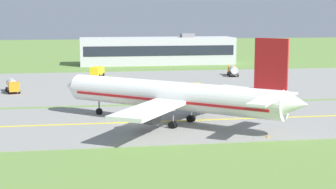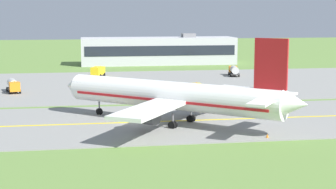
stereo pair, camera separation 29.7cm
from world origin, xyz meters
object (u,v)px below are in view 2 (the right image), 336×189
at_px(service_truck_baggage, 13,85).
at_px(service_truck_fuel, 98,71).
at_px(service_truck_pushback, 234,70).
at_px(service_truck_catering, 202,89).
at_px(airplane_lead, 173,96).

relative_size(service_truck_baggage, service_truck_fuel, 1.00).
xyz_separation_m(service_truck_baggage, service_truck_pushback, (51.43, 20.22, 0.00)).
distance_m(service_truck_baggage, service_truck_fuel, 29.77).
height_order(service_truck_fuel, service_truck_pushback, service_truck_pushback).
bearing_deg(service_truck_pushback, service_truck_baggage, -158.54).
bearing_deg(service_truck_baggage, service_truck_catering, -14.18).
height_order(airplane_lead, service_truck_pushback, airplane_lead).
height_order(service_truck_baggage, service_truck_pushback, same).
bearing_deg(airplane_lead, service_truck_catering, 68.53).
height_order(airplane_lead, service_truck_baggage, airplane_lead).
bearing_deg(service_truck_pushback, airplane_lead, -114.26).
bearing_deg(service_truck_catering, service_truck_pushback, 63.38).
xyz_separation_m(service_truck_fuel, service_truck_catering, (19.11, -33.31, -0.35)).
distance_m(airplane_lead, service_truck_pushback, 60.82).
distance_m(airplane_lead, service_truck_baggage, 44.09).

